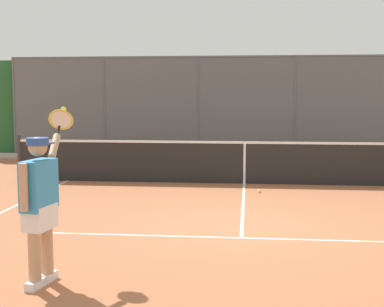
# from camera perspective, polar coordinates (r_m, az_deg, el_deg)

# --- Properties ---
(ground_plane) EXTENTS (60.00, 60.00, 0.00)m
(ground_plane) POSITION_cam_1_polar(r_m,az_deg,el_deg) (8.46, 5.21, -7.66)
(ground_plane) COLOR #A8603D
(court_line_markings) EXTENTS (8.29, 8.66, 0.01)m
(court_line_markings) POSITION_cam_1_polar(r_m,az_deg,el_deg) (7.51, 5.11, -9.43)
(court_line_markings) COLOR white
(court_line_markings) RESTS_ON ground
(fence_backdrop) EXTENTS (17.69, 1.37, 3.18)m
(fence_backdrop) POSITION_cam_1_polar(r_m,az_deg,el_deg) (17.48, 5.64, 4.57)
(fence_backdrop) COLOR #565B60
(fence_backdrop) RESTS_ON ground
(tennis_net) EXTENTS (10.65, 0.09, 1.07)m
(tennis_net) POSITION_cam_1_polar(r_m,az_deg,el_deg) (12.44, 5.47, -0.89)
(tennis_net) COLOR #2D2D2D
(tennis_net) RESTS_ON ground
(tennis_player) EXTENTS (0.34, 1.37, 1.87)m
(tennis_player) POSITION_cam_1_polar(r_m,az_deg,el_deg) (6.01, -15.50, -4.67)
(tennis_player) COLOR silver
(tennis_player) RESTS_ON ground
(tennis_ball_mid_court) EXTENTS (0.07, 0.07, 0.07)m
(tennis_ball_mid_court) POSITION_cam_1_polar(r_m,az_deg,el_deg) (11.40, 7.00, -3.90)
(tennis_ball_mid_court) COLOR #D6E042
(tennis_ball_mid_court) RESTS_ON ground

